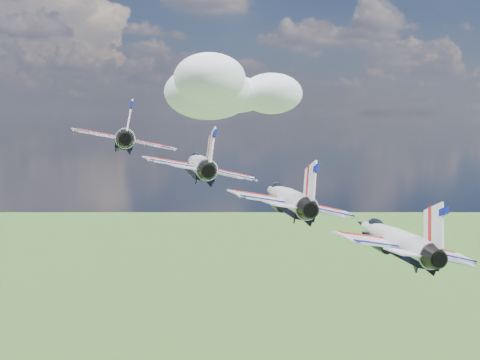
{
  "coord_description": "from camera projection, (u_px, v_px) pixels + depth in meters",
  "views": [
    {
      "loc": [
        -16.86,
        -73.91,
        163.93
      ],
      "look_at": [
        -2.88,
        -11.86,
        156.86
      ],
      "focal_mm": 45.0,
      "sensor_mm": 36.0,
      "label": 1
    }
  ],
  "objects": [
    {
      "name": "cloud_far",
      "position": [
        237.0,
        88.0,
        257.62
      ],
      "size": [
        57.78,
        45.4,
        22.7
      ],
      "primitive_type": "ellipsoid",
      "color": "white"
    },
    {
      "name": "jet_0",
      "position": [
        125.0,
        136.0,
        72.94
      ],
      "size": [
        13.09,
        17.75,
        7.45
      ],
      "primitive_type": null,
      "rotation": [
        0.0,
        0.2,
        -0.03
      ],
      "color": "silver"
    },
    {
      "name": "jet_1",
      "position": [
        198.0,
        164.0,
        66.98
      ],
      "size": [
        13.09,
        17.75,
        7.45
      ],
      "primitive_type": null,
      "rotation": [
        0.0,
        0.2,
        -0.03
      ],
      "color": "white"
    },
    {
      "name": "jet_2",
      "position": [
        286.0,
        197.0,
        61.02
      ],
      "size": [
        13.09,
        17.75,
        7.45
      ],
      "primitive_type": null,
      "rotation": [
        0.0,
        0.2,
        -0.03
      ],
      "color": "white"
    },
    {
      "name": "jet_3",
      "position": [
        392.0,
        238.0,
        55.06
      ],
      "size": [
        13.09,
        17.75,
        7.45
      ],
      "primitive_type": null,
      "rotation": [
        0.0,
        0.2,
        -0.03
      ],
      "color": "white"
    }
  ]
}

